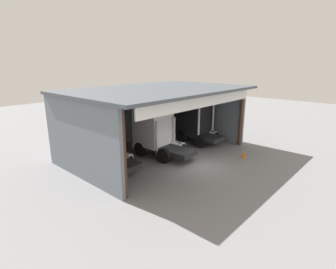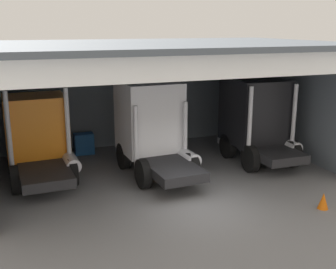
% 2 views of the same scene
% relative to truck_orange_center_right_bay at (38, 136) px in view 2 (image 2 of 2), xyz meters
% --- Properties ---
extents(ground_plane, '(80.00, 80.00, 0.00)m').
position_rel_truck_orange_center_right_bay_xyz_m(ground_plane, '(4.82, -4.90, -1.71)').
color(ground_plane, slate).
rests_on(ground_plane, ground).
extents(workshop_shed, '(14.21, 9.41, 5.35)m').
position_rel_truck_orange_center_right_bay_xyz_m(workshop_shed, '(4.82, 0.08, 1.98)').
color(workshop_shed, slate).
rests_on(workshop_shed, ground).
extents(truck_orange_center_right_bay, '(2.67, 4.82, 3.72)m').
position_rel_truck_orange_center_right_bay_xyz_m(truck_orange_center_right_bay, '(0.00, 0.00, 0.00)').
color(truck_orange_center_right_bay, orange).
rests_on(truck_orange_center_right_bay, ground).
extents(truck_white_yard_outside, '(2.66, 5.17, 3.76)m').
position_rel_truck_orange_center_right_bay_xyz_m(truck_white_yard_outside, '(4.48, -0.97, 0.25)').
color(truck_white_yard_outside, white).
rests_on(truck_white_yard_outside, ground).
extents(truck_black_center_left_bay, '(2.58, 4.41, 3.71)m').
position_rel_truck_orange_center_right_bay_xyz_m(truck_black_center_left_bay, '(9.37, -1.21, 0.27)').
color(truck_black_center_left_bay, black).
rests_on(truck_black_center_left_bay, ground).
extents(oil_drum, '(0.58, 0.58, 0.92)m').
position_rel_truck_orange_center_right_bay_xyz_m(oil_drum, '(6.92, 2.91, -1.25)').
color(oil_drum, '#194CB2').
rests_on(oil_drum, ground).
extents(tool_cart, '(0.90, 0.60, 1.00)m').
position_rel_truck_orange_center_right_bay_xyz_m(tool_cart, '(2.19, 2.52, -1.21)').
color(tool_cart, '#1E59A5').
rests_on(tool_cart, ground).
extents(traffic_cone, '(0.36, 0.36, 0.56)m').
position_rel_truck_orange_center_right_bay_xyz_m(traffic_cone, '(8.66, -6.61, -1.43)').
color(traffic_cone, orange).
rests_on(traffic_cone, ground).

